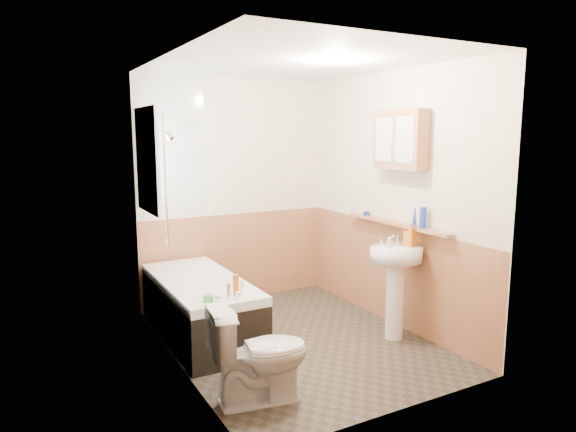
% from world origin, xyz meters
% --- Properties ---
extents(floor, '(2.80, 2.80, 0.00)m').
position_xyz_m(floor, '(0.00, 0.00, 0.00)').
color(floor, '#2F2821').
rests_on(floor, ground).
extents(ceiling, '(2.80, 2.80, 0.00)m').
position_xyz_m(ceiling, '(0.00, 0.00, 2.50)').
color(ceiling, white).
rests_on(ceiling, ground).
extents(wall_back, '(2.20, 0.02, 2.50)m').
position_xyz_m(wall_back, '(0.00, 1.41, 1.25)').
color(wall_back, beige).
rests_on(wall_back, ground).
extents(wall_front, '(2.20, 0.02, 2.50)m').
position_xyz_m(wall_front, '(0.00, -1.41, 1.25)').
color(wall_front, beige).
rests_on(wall_front, ground).
extents(wall_left, '(0.02, 2.80, 2.50)m').
position_xyz_m(wall_left, '(-1.11, 0.00, 1.25)').
color(wall_left, beige).
rests_on(wall_left, ground).
extents(wall_right, '(0.02, 2.80, 2.50)m').
position_xyz_m(wall_right, '(1.11, 0.00, 1.25)').
color(wall_right, beige).
rests_on(wall_right, ground).
extents(wainscot_right, '(0.01, 2.80, 1.00)m').
position_xyz_m(wainscot_right, '(1.09, 0.00, 0.50)').
color(wainscot_right, '#B17148').
rests_on(wainscot_right, wall_right).
extents(wainscot_front, '(2.20, 0.01, 1.00)m').
position_xyz_m(wainscot_front, '(0.00, -1.39, 0.50)').
color(wainscot_front, '#B17148').
rests_on(wainscot_front, wall_front).
extents(wainscot_back, '(2.20, 0.01, 1.00)m').
position_xyz_m(wainscot_back, '(0.00, 1.39, 0.50)').
color(wainscot_back, '#B17148').
rests_on(wainscot_back, wall_back).
extents(tile_cladding_left, '(0.01, 2.80, 2.50)m').
position_xyz_m(tile_cladding_left, '(-1.09, 0.00, 1.25)').
color(tile_cladding_left, white).
rests_on(tile_cladding_left, wall_left).
extents(tile_return_back, '(0.75, 0.01, 1.50)m').
position_xyz_m(tile_return_back, '(-0.73, 1.39, 1.75)').
color(tile_return_back, white).
rests_on(tile_return_back, wall_back).
extents(window, '(0.03, 0.79, 0.99)m').
position_xyz_m(window, '(-1.06, 0.95, 1.65)').
color(window, white).
rests_on(window, wall_left).
extents(bathtub, '(0.70, 1.62, 0.70)m').
position_xyz_m(bathtub, '(-0.73, 0.54, 0.29)').
color(bathtub, black).
rests_on(bathtub, floor).
extents(shower_riser, '(0.10, 0.08, 1.14)m').
position_xyz_m(shower_riser, '(-1.04, 0.42, 1.59)').
color(shower_riser, silver).
rests_on(shower_riser, wall_left).
extents(toilet, '(0.77, 0.51, 0.70)m').
position_xyz_m(toilet, '(-0.76, -0.82, 0.35)').
color(toilet, white).
rests_on(toilet, floor).
extents(sink, '(0.51, 0.42, 0.99)m').
position_xyz_m(sink, '(0.84, -0.39, 0.63)').
color(sink, white).
rests_on(sink, floor).
extents(pine_shelf, '(0.10, 1.41, 0.03)m').
position_xyz_m(pine_shelf, '(1.04, -0.14, 1.03)').
color(pine_shelf, '#B17148').
rests_on(pine_shelf, wall_right).
extents(medicine_cabinet, '(0.16, 0.61, 0.55)m').
position_xyz_m(medicine_cabinet, '(1.01, -0.18, 1.84)').
color(medicine_cabinet, '#B17148').
rests_on(medicine_cabinet, wall_right).
extents(foam_can, '(0.07, 0.07, 0.20)m').
position_xyz_m(foam_can, '(1.04, -0.50, 1.15)').
color(foam_can, '#19339E').
rests_on(foam_can, pine_shelf).
extents(green_bottle, '(0.05, 0.05, 0.21)m').
position_xyz_m(green_bottle, '(1.04, -0.39, 1.16)').
color(green_bottle, '#19339E').
rests_on(green_bottle, pine_shelf).
extents(black_jar, '(0.07, 0.07, 0.04)m').
position_xyz_m(black_jar, '(1.04, 0.34, 1.07)').
color(black_jar, navy).
rests_on(black_jar, pine_shelf).
extents(soap_bottle, '(0.13, 0.22, 0.10)m').
position_xyz_m(soap_bottle, '(0.96, -0.43, 0.93)').
color(soap_bottle, orange).
rests_on(soap_bottle, sink).
extents(clear_bottle, '(0.05, 0.05, 0.10)m').
position_xyz_m(clear_bottle, '(0.73, -0.42, 0.93)').
color(clear_bottle, silver).
rests_on(clear_bottle, sink).
extents(blue_gel, '(0.06, 0.05, 0.18)m').
position_xyz_m(blue_gel, '(-0.62, -0.08, 0.65)').
color(blue_gel, orange).
rests_on(blue_gel, bathtub).
extents(cream_jar, '(0.10, 0.10, 0.05)m').
position_xyz_m(cream_jar, '(-0.88, -0.11, 0.58)').
color(cream_jar, '#59C647').
rests_on(cream_jar, bathtub).
extents(orange_bottle, '(0.04, 0.04, 0.09)m').
position_xyz_m(orange_bottle, '(-0.52, 0.02, 0.60)').
color(orange_bottle, silver).
rests_on(orange_bottle, bathtub).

